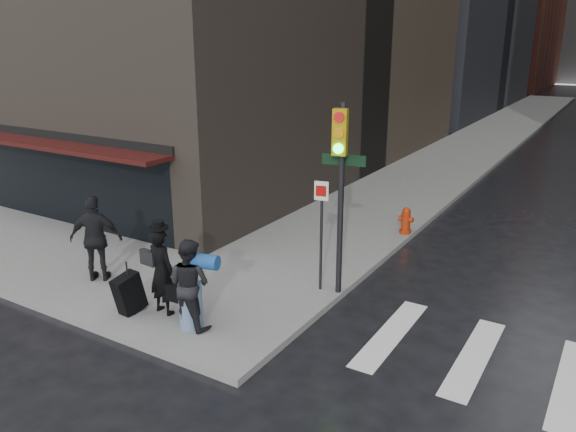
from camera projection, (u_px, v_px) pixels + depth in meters
The scene contains 8 objects.
ground at pixel (217, 311), 11.87m from camera, with size 140.00×140.00×0.00m, color black.
sidewalk_left at pixel (496, 133), 33.83m from camera, with size 4.00×50.00×0.15m, color slate.
storefront at pixel (66, 171), 16.34m from camera, with size 8.40×1.11×2.83m.
man_overcoat at pixel (155, 274), 11.25m from camera, with size 1.11×0.98×2.00m.
man_jeans at pixel (190, 283), 10.69m from camera, with size 1.29×0.70×1.80m.
man_greycoat at pixel (96, 239), 12.75m from camera, with size 1.27×1.04×2.02m.
traffic_light at pixel (339, 175), 11.55m from camera, with size 1.02×0.56×4.15m.
fire_hydrant at pixel (406, 222), 16.06m from camera, with size 0.43×0.34×0.78m.
Camera 1 is at (6.85, -8.37, 5.51)m, focal length 35.00 mm.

